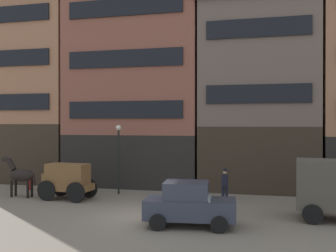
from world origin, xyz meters
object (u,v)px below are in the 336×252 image
object	(u,v)px
cargo_wagon	(67,179)
pedestrian_officer	(225,184)
sedan_dark	(189,204)
fire_hydrant_curbside	(30,183)
draft_horse	(20,175)
streetlamp_curbside	(119,149)

from	to	relation	value
cargo_wagon	pedestrian_officer	world-z (taller)	cargo_wagon
cargo_wagon	sedan_dark	bearing A→B (deg)	-27.64
sedan_dark	fire_hydrant_curbside	world-z (taller)	sedan_dark
draft_horse	streetlamp_curbside	distance (m)	5.78
sedan_dark	fire_hydrant_curbside	xyz separation A→B (m)	(-11.34, 6.17, -0.49)
draft_horse	streetlamp_curbside	bearing A→B (deg)	23.48
sedan_dark	pedestrian_officer	distance (m)	5.35
pedestrian_officer	fire_hydrant_curbside	bearing A→B (deg)	175.80
cargo_wagon	draft_horse	xyz separation A→B (m)	(-2.95, 0.00, 0.12)
draft_horse	pedestrian_officer	distance (m)	11.62
draft_horse	streetlamp_curbside	size ratio (longest dim) A/B	0.57
pedestrian_officer	cargo_wagon	bearing A→B (deg)	-171.63
fire_hydrant_curbside	pedestrian_officer	bearing A→B (deg)	-4.20
pedestrian_officer	streetlamp_curbside	bearing A→B (deg)	171.38
draft_horse	fire_hydrant_curbside	world-z (taller)	draft_horse
streetlamp_curbside	fire_hydrant_curbside	world-z (taller)	streetlamp_curbside
cargo_wagon	fire_hydrant_curbside	xyz separation A→B (m)	(-3.70, 2.17, -0.72)
cargo_wagon	pedestrian_officer	bearing A→B (deg)	8.37
cargo_wagon	pedestrian_officer	xyz separation A→B (m)	(8.60, 1.27, -0.17)
streetlamp_curbside	cargo_wagon	bearing A→B (deg)	-134.42
draft_horse	sedan_dark	world-z (taller)	draft_horse
sedan_dark	draft_horse	bearing A→B (deg)	159.29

